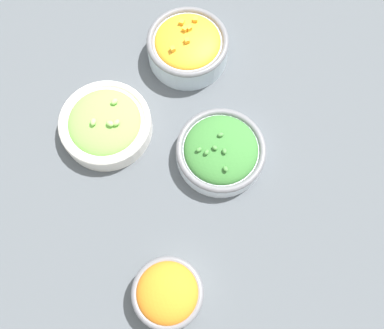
% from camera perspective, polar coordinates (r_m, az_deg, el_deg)
% --- Properties ---
extents(ground_plane, '(3.00, 3.00, 0.00)m').
position_cam_1_polar(ground_plane, '(0.75, -0.00, -0.74)').
color(ground_plane, '#4C5156').
extents(bowl_lettuce, '(0.16, 0.16, 0.06)m').
position_cam_1_polar(bowl_lettuce, '(0.77, -11.47, 5.34)').
color(bowl_lettuce, silver).
rests_on(bowl_lettuce, ground_plane).
extents(bowl_broccoli, '(0.16, 0.16, 0.06)m').
position_cam_1_polar(bowl_broccoli, '(0.74, 3.91, 1.70)').
color(bowl_broccoli, silver).
rests_on(bowl_broccoli, ground_plane).
extents(bowl_carrots, '(0.11, 0.11, 0.07)m').
position_cam_1_polar(bowl_carrots, '(0.69, -3.25, -16.75)').
color(bowl_carrots, silver).
rests_on(bowl_carrots, ground_plane).
extents(bowl_squash, '(0.15, 0.15, 0.07)m').
position_cam_1_polar(bowl_squash, '(0.83, -0.57, 15.51)').
color(bowl_squash, '#B2C1CC').
rests_on(bowl_squash, ground_plane).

